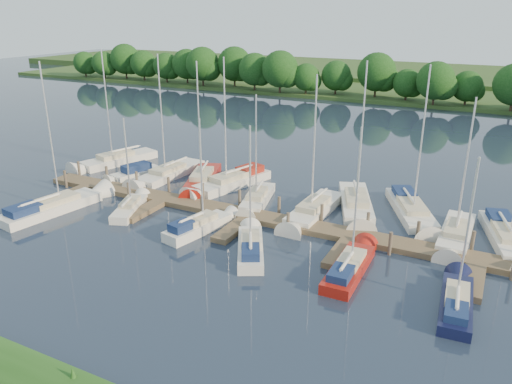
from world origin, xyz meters
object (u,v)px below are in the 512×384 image
at_px(sailboat_n_5, 257,201).
at_px(dock, 247,219).
at_px(sailboat_s_2, 199,227).
at_px(motorboat, 135,174).
at_px(sailboat_n_0, 115,162).

bearing_deg(sailboat_n_5, dock, 91.77).
bearing_deg(sailboat_s_2, motorboat, 160.88).
xyz_separation_m(sailboat_n_5, sailboat_s_2, (-1.23, -6.74, 0.06)).
distance_m(dock, motorboat, 15.08).
distance_m(sailboat_n_0, sailboat_n_5, 18.28).
xyz_separation_m(motorboat, sailboat_s_2, (12.21, -7.65, 0.01)).
relative_size(dock, sailboat_s_2, 4.64).
height_order(dock, motorboat, motorboat).
height_order(sailboat_n_0, sailboat_s_2, sailboat_n_0).
bearing_deg(motorboat, dock, -178.36).
xyz_separation_m(motorboat, sailboat_n_5, (13.44, -0.90, -0.06)).
height_order(sailboat_n_5, sailboat_s_2, sailboat_n_5).
bearing_deg(sailboat_n_0, motorboat, 169.86).
distance_m(motorboat, sailboat_s_2, 14.41).
bearing_deg(sailboat_n_0, dock, 177.76).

